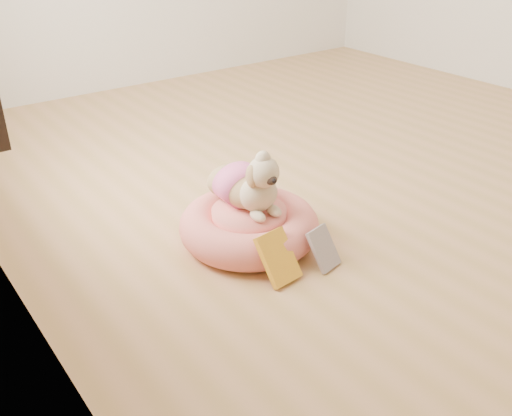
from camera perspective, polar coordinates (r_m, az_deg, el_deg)
floor at (r=3.35m, az=11.29°, el=4.51°), size 4.50×4.50×0.00m
pet_bed at (r=2.48m, az=-0.69°, el=-1.79°), size 0.61×0.61×0.16m
dog at (r=2.41m, az=-0.85°, el=3.39°), size 0.30×0.42×0.30m
book_yellow at (r=2.23m, az=2.23°, el=-4.97°), size 0.15×0.16×0.19m
book_white at (r=2.33m, az=6.78°, el=-4.04°), size 0.14×0.13×0.16m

